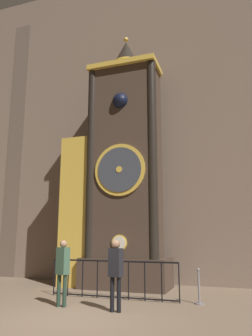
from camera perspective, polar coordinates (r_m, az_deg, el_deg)
ground_plane at (r=8.31m, az=-9.79°, el=-24.64°), size 28.00×28.00×0.00m
cathedral_back_wall at (r=14.92m, az=2.49°, el=9.33°), size 24.00×0.32×14.47m
clock_tower at (r=12.83m, az=-1.57°, el=-1.35°), size 4.19×1.77×10.16m
railing_fence at (r=10.59m, az=-2.34°, el=-18.52°), size 4.13×0.05×1.13m
visitor_near at (r=9.58m, az=-10.98°, el=-16.45°), size 0.39×0.32×1.76m
visitor_far at (r=8.80m, az=-1.81°, el=-16.91°), size 0.38×0.29×1.78m
stanchion_post at (r=10.08m, az=12.62°, el=-20.39°), size 0.28×0.28×0.97m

